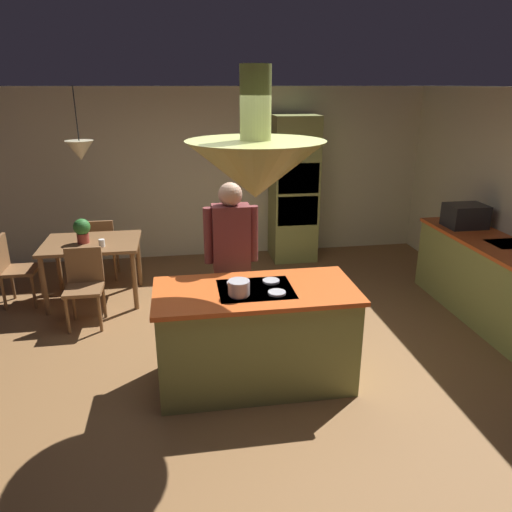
# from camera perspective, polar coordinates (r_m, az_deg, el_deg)

# --- Properties ---
(ground) EXTENTS (8.16, 8.16, 0.00)m
(ground) POSITION_cam_1_polar(r_m,az_deg,el_deg) (4.77, -0.44, -13.10)
(ground) COLOR olive
(wall_back) EXTENTS (6.80, 0.10, 2.55)m
(wall_back) POSITION_cam_1_polar(r_m,az_deg,el_deg) (7.55, -4.49, 9.63)
(wall_back) COLOR beige
(wall_back) RESTS_ON ground
(kitchen_island) EXTENTS (1.75, 0.84, 0.94)m
(kitchen_island) POSITION_cam_1_polar(r_m,az_deg,el_deg) (4.36, -0.05, -9.38)
(kitchen_island) COLOR #8C934C
(kitchen_island) RESTS_ON ground
(counter_run_right) EXTENTS (0.73, 2.34, 0.92)m
(counter_run_right) POSITION_cam_1_polar(r_m,az_deg,el_deg) (6.09, 26.09, -2.73)
(counter_run_right) COLOR #8C934C
(counter_run_right) RESTS_ON ground
(oven_tower) EXTENTS (0.66, 0.62, 2.16)m
(oven_tower) POSITION_cam_1_polar(r_m,az_deg,el_deg) (7.36, 4.47, 7.83)
(oven_tower) COLOR #8C934C
(oven_tower) RESTS_ON ground
(dining_table) EXTENTS (1.14, 0.87, 0.76)m
(dining_table) POSITION_cam_1_polar(r_m,az_deg,el_deg) (6.27, -18.76, 0.75)
(dining_table) COLOR brown
(dining_table) RESTS_ON ground
(person_at_island) EXTENTS (0.53, 0.23, 1.71)m
(person_at_island) POSITION_cam_1_polar(r_m,az_deg,el_deg) (4.75, -2.92, 0.04)
(person_at_island) COLOR tan
(person_at_island) RESTS_ON ground
(range_hood) EXTENTS (1.10, 1.10, 1.00)m
(range_hood) POSITION_cam_1_polar(r_m,az_deg,el_deg) (3.86, -0.05, 10.57)
(range_hood) COLOR #8C934C
(pendant_light_over_table) EXTENTS (0.32, 0.32, 0.82)m
(pendant_light_over_table) POSITION_cam_1_polar(r_m,az_deg,el_deg) (6.01, -20.02, 11.64)
(pendant_light_over_table) COLOR beige
(chair_facing_island) EXTENTS (0.40, 0.40, 0.87)m
(chair_facing_island) POSITION_cam_1_polar(r_m,az_deg,el_deg) (5.71, -19.57, -2.85)
(chair_facing_island) COLOR brown
(chair_facing_island) RESTS_ON ground
(chair_by_back_wall) EXTENTS (0.40, 0.40, 0.87)m
(chair_by_back_wall) POSITION_cam_1_polar(r_m,az_deg,el_deg) (6.93, -17.81, 1.24)
(chair_by_back_wall) COLOR brown
(chair_by_back_wall) RESTS_ON ground
(chair_at_corner) EXTENTS (0.40, 0.40, 0.87)m
(chair_at_corner) POSITION_cam_1_polar(r_m,az_deg,el_deg) (6.55, -26.82, -1.03)
(chair_at_corner) COLOR brown
(chair_at_corner) RESTS_ON ground
(potted_plant_on_table) EXTENTS (0.20, 0.20, 0.30)m
(potted_plant_on_table) POSITION_cam_1_polar(r_m,az_deg,el_deg) (6.18, -19.83, 2.97)
(potted_plant_on_table) COLOR #99382D
(potted_plant_on_table) RESTS_ON dining_table
(cup_on_table) EXTENTS (0.07, 0.07, 0.09)m
(cup_on_table) POSITION_cam_1_polar(r_m,az_deg,el_deg) (5.99, -17.72, 1.47)
(cup_on_table) COLOR white
(cup_on_table) RESTS_ON dining_table
(microwave_on_counter) EXTENTS (0.46, 0.36, 0.28)m
(microwave_on_counter) POSITION_cam_1_polar(r_m,az_deg,el_deg) (6.46, 23.45, 4.37)
(microwave_on_counter) COLOR #232326
(microwave_on_counter) RESTS_ON counter_run_right
(cooking_pot_on_cooktop) EXTENTS (0.18, 0.18, 0.12)m
(cooking_pot_on_cooktop) POSITION_cam_1_polar(r_m,az_deg,el_deg) (3.99, -2.03, -3.73)
(cooking_pot_on_cooktop) COLOR #B2B2B7
(cooking_pot_on_cooktop) RESTS_ON kitchen_island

